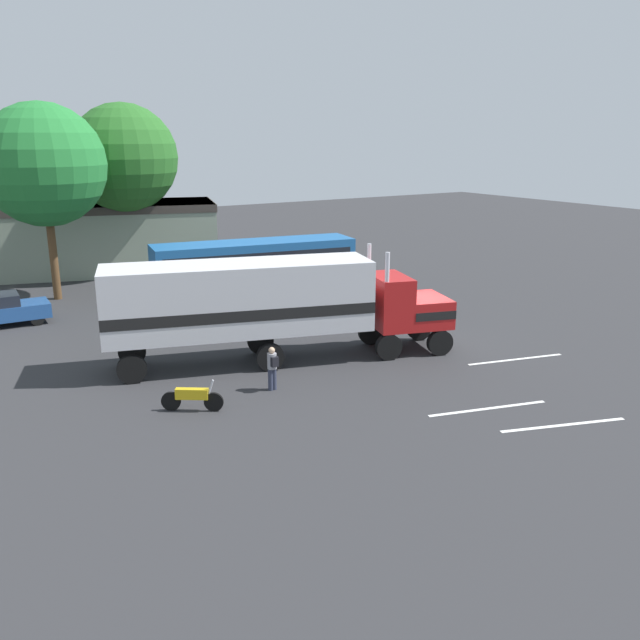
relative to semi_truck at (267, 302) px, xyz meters
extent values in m
plane|color=#2D2D30|center=(6.78, -1.77, -2.52)|extent=(120.00, 120.00, 0.00)
cube|color=silver|center=(8.78, -5.27, -2.52)|extent=(4.30, 1.25, 0.01)
cube|color=silver|center=(4.03, -8.31, -2.52)|extent=(4.28, 1.33, 0.01)
cube|color=silver|center=(5.11, -10.55, -2.52)|extent=(4.22, 1.58, 0.01)
cube|color=#B21919|center=(6.54, -2.00, -0.82)|extent=(2.45, 2.92, 1.20)
cube|color=#B21919|center=(5.01, -1.53, -0.32)|extent=(2.07, 2.80, 2.20)
cube|color=silver|center=(7.44, -2.27, -0.82)|extent=(0.69, 2.03, 1.08)
cube|color=black|center=(6.54, -2.00, -0.76)|extent=(2.46, 2.95, 0.36)
cylinder|color=silver|center=(4.80, -0.32, 0.28)|extent=(0.18, 0.18, 3.40)
cylinder|color=silver|center=(4.16, -2.43, 0.28)|extent=(0.18, 0.18, 3.40)
cube|color=silver|center=(-1.07, 0.32, 0.23)|extent=(10.80, 5.55, 2.80)
cube|color=black|center=(-1.07, 0.32, -0.19)|extent=(10.81, 5.59, 0.44)
cylinder|color=silver|center=(5.79, -0.41, -1.57)|extent=(1.43, 0.99, 0.64)
cylinder|color=black|center=(7.15, -1.04, -1.97)|extent=(1.14, 0.61, 1.10)
cylinder|color=black|center=(6.50, -3.14, -1.97)|extent=(1.14, 0.61, 1.10)
cylinder|color=black|center=(4.95, -0.37, -1.97)|extent=(1.14, 0.61, 1.10)
cylinder|color=black|center=(4.30, -2.47, -1.97)|extent=(1.14, 0.61, 1.10)
cylinder|color=black|center=(0.21, 1.08, -1.97)|extent=(1.14, 0.61, 1.10)
cylinder|color=black|center=(-0.43, -1.03, -1.97)|extent=(1.14, 0.61, 1.10)
cylinder|color=black|center=(-4.81, 2.61, -1.97)|extent=(1.14, 0.61, 1.10)
cylinder|color=black|center=(-5.45, 0.51, -1.97)|extent=(1.14, 0.61, 1.10)
cylinder|color=#2D3347|center=(-1.41, -2.88, -2.11)|extent=(0.18, 0.18, 0.82)
cylinder|color=#2D3347|center=(-1.26, -2.88, -2.11)|extent=(0.18, 0.18, 0.82)
cylinder|color=gray|center=(-1.34, -2.88, -1.41)|extent=(0.34, 0.34, 0.58)
sphere|color=tan|center=(-1.34, -2.88, -1.01)|extent=(0.23, 0.23, 0.23)
cube|color=black|center=(-1.33, -3.08, -1.39)|extent=(0.26, 0.17, 0.36)
cube|color=#1E5999|center=(4.08, 9.22, -0.57)|extent=(11.27, 4.35, 2.90)
cube|color=black|center=(4.08, 9.22, 0.01)|extent=(10.63, 4.28, 0.90)
cylinder|color=black|center=(8.31, 9.64, -2.02)|extent=(1.03, 0.44, 1.00)
cylinder|color=black|center=(7.93, 7.42, -2.02)|extent=(1.03, 0.44, 1.00)
cylinder|color=black|center=(0.62, 10.95, -2.02)|extent=(1.03, 0.44, 1.00)
cylinder|color=black|center=(0.24, 8.73, -2.02)|extent=(1.03, 0.44, 1.00)
cube|color=#234C8C|center=(-8.53, 11.56, -1.85)|extent=(4.45, 1.94, 0.70)
cylinder|color=black|center=(-7.00, 12.29, -2.20)|extent=(0.65, 0.24, 0.64)
cylinder|color=black|center=(-7.05, 10.73, -2.20)|extent=(0.65, 0.24, 0.64)
cylinder|color=black|center=(-3.92, -3.54, -2.19)|extent=(0.60, 0.46, 0.66)
cylinder|color=black|center=(-5.11, -2.72, -2.19)|extent=(0.60, 0.46, 0.66)
cube|color=gold|center=(-4.51, -3.13, -1.91)|extent=(1.04, 0.82, 0.36)
cylinder|color=silver|center=(-4.00, -3.49, -1.74)|extent=(0.27, 0.22, 0.69)
cylinder|color=brown|center=(0.40, 19.89, 0.09)|extent=(0.44, 0.44, 5.22)
sphere|color=#276422|center=(0.40, 19.89, 5.06)|extent=(6.76, 6.76, 6.76)
cylinder|color=brown|center=(-5.10, 15.87, 0.03)|extent=(0.44, 0.44, 5.11)
sphere|color=#237731|center=(-5.10, 15.87, 4.90)|extent=(6.62, 6.62, 6.62)
cube|color=gray|center=(-0.95, 22.72, -0.23)|extent=(16.51, 10.24, 4.60)
cube|color=#3F3833|center=(-0.95, 22.72, 1.82)|extent=(16.63, 10.36, 0.50)
camera|label=1|loc=(-11.80, -22.81, 6.41)|focal=36.97mm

